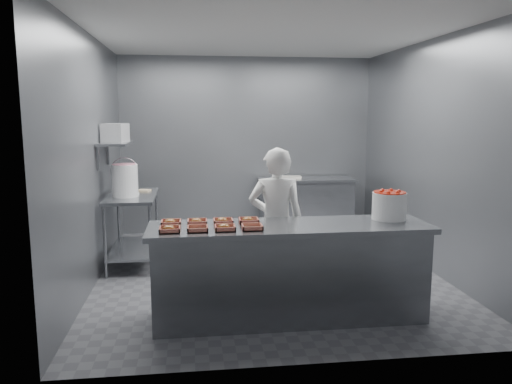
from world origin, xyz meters
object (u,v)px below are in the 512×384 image
Objects in this scene: tray_2 at (225,227)px; tray_6 at (223,221)px; tray_3 at (252,227)px; tray_5 at (197,222)px; tray_0 at (169,229)px; service_counter at (289,271)px; appliance at (115,133)px; strawberry_tub at (389,205)px; glaze_bucket at (125,180)px; tray_1 at (198,228)px; tray_7 at (248,220)px; worker at (276,223)px; back_counter at (306,206)px; tray_4 at (171,222)px; prep_table at (133,218)px.

tray_2 is 1.00× the size of tray_6.
tray_5 is (-0.48, 0.27, 0.00)m from tray_3.
tray_0 is 1.00× the size of tray_2.
service_counter is at bearing 12.50° from tray_2.
tray_6 is 2.30m from appliance.
strawberry_tub is 3.19m from glaze_bucket.
tray_6 is at bearing 179.33° from strawberry_tub.
tray_5 reaches higher than tray_3.
tray_7 reaches higher than tray_1.
tray_0 and tray_2 have the same top height.
worker is at bearing 41.90° from tray_1.
tray_6 is at bearing -115.83° from back_counter.
tray_3 is at bearing -42.14° from appliance.
tray_4 is 0.48m from tray_6.
appliance is at bearing 123.89° from tray_6.
tray_3 reaches higher than back_counter.
tray_4 is at bearing 180.00° from tray_7.
prep_table is 2.35m from tray_2.
tray_0 and tray_5 have the same top height.
worker is (0.58, 0.47, -0.14)m from tray_6.
tray_3 is at bearing -20.45° from tray_4.
worker is at bearing 154.70° from strawberry_tub.
tray_1 is 1.00× the size of tray_2.
tray_0 is 0.12× the size of worker.
worker is 4.83× the size of strawberry_tub.
tray_5 is at bearing -66.16° from prep_table.
prep_table is 0.80× the size of back_counter.
tray_1 is at bearing -89.36° from tray_5.
tray_2 and tray_6 have the same top height.
worker is 2.41m from appliance.
tray_6 is at bearing 167.49° from service_counter.
tray_6 is at bearing 90.00° from tray_2.
back_counter is 8.01× the size of tray_0.
glaze_bucket is at bearing -26.54° from worker.
appliance is at bearing 130.10° from glaze_bucket.
tray_4 is 0.62× the size of appliance.
strawberry_tub is at bearing -20.10° from appliance.
prep_table is at bearing 107.21° from tray_4.
prep_table is (-1.65, 1.95, 0.14)m from service_counter.
service_counter is at bearing 20.27° from tray_3.
service_counter and prep_table have the same top height.
tray_6 reaches higher than tray_1.
tray_1 reaches higher than back_counter.
tray_5 is 0.58× the size of strawberry_tub.
tray_0 reaches higher than back_counter.
tray_1 is at bearing -52.02° from appliance.
tray_5 is at bearing 38.61° from worker.
worker is at bearing 38.63° from tray_6.
back_counter is 3.95m from tray_0.
tray_3 is 0.82m from worker.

